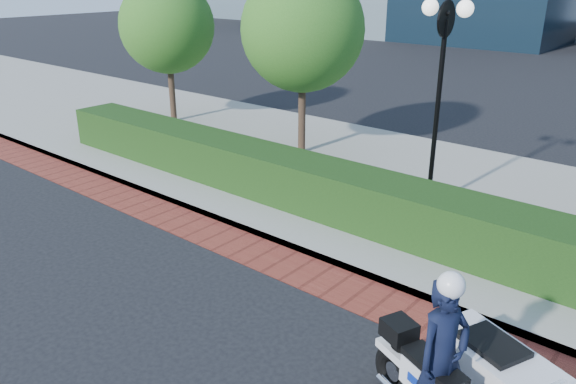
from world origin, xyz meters
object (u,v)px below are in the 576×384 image
Objects in this scene: tree_b at (303,30)px; police_motorcycle at (471,378)px; tree_a at (167,26)px; lamppost at (441,74)px.

tree_b is 2.02× the size of police_motorcycle.
police_motorcycle is (13.16, -6.62, -2.52)m from tree_a.
tree_b is at bearing 161.89° from police_motorcycle.
tree_b is at bearing 0.00° from tree_a.
lamppost is at bearing -7.41° from tree_a.
lamppost is 6.58m from police_motorcycle.
tree_b is 10.48m from police_motorcycle.
tree_b is (-4.50, 1.30, 0.48)m from lamppost.
tree_b reaches higher than tree_a.
police_motorcycle is at bearing -26.71° from tree_a.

